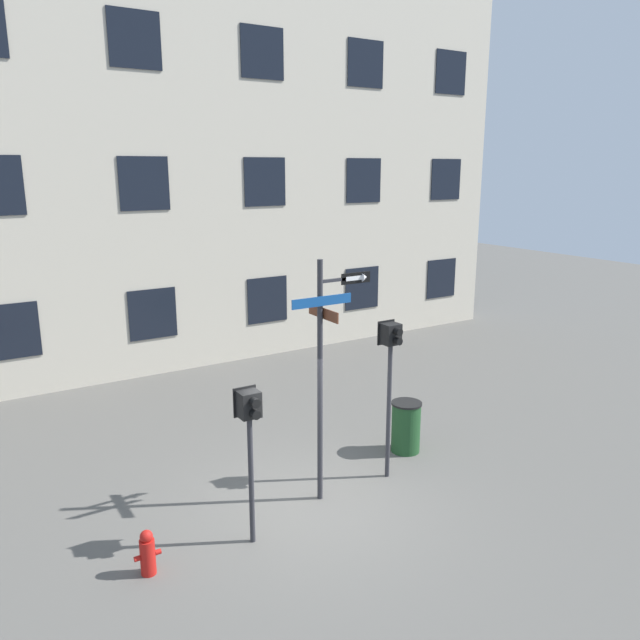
{
  "coord_description": "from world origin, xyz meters",
  "views": [
    {
      "loc": [
        -4.79,
        -7.94,
        5.5
      ],
      "look_at": [
        0.31,
        0.2,
        3.14
      ],
      "focal_mm": 35.0,
      "sensor_mm": 36.0,
      "label": 1
    }
  ],
  "objects": [
    {
      "name": "ground_plane",
      "position": [
        0.0,
        0.0,
        0.0
      ],
      "size": [
        60.0,
        60.0,
        0.0
      ],
      "primitive_type": "plane",
      "color": "#595651"
    },
    {
      "name": "building_facade",
      "position": [
        -0.0,
        8.41,
        6.79
      ],
      "size": [
        24.0,
        0.64,
        13.58
      ],
      "color": "beige",
      "rests_on": "ground_plane"
    },
    {
      "name": "street_sign_pole",
      "position": [
        0.4,
        0.2,
        2.45
      ],
      "size": [
        1.5,
        0.85,
        4.11
      ],
      "color": "#2D2D33",
      "rests_on": "ground_plane"
    },
    {
      "name": "pedestrian_signal_left",
      "position": [
        -1.22,
        -0.33,
        1.9
      ],
      "size": [
        0.36,
        0.4,
        2.43
      ],
      "color": "#2D2D33",
      "rests_on": "ground_plane"
    },
    {
      "name": "pedestrian_signal_right",
      "position": [
        1.77,
        0.21,
        2.24
      ],
      "size": [
        0.36,
        0.4,
        2.91
      ],
      "color": "#2D2D33",
      "rests_on": "ground_plane"
    },
    {
      "name": "fire_hydrant",
      "position": [
        -2.79,
        -0.26,
        0.32
      ],
      "size": [
        0.37,
        0.21,
        0.67
      ],
      "color": "red",
      "rests_on": "ground_plane"
    },
    {
      "name": "trash_bin",
      "position": [
        2.72,
        0.85,
        0.52
      ],
      "size": [
        0.6,
        0.6,
        1.03
      ],
      "color": "#1E4723",
      "rests_on": "ground_plane"
    }
  ]
}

